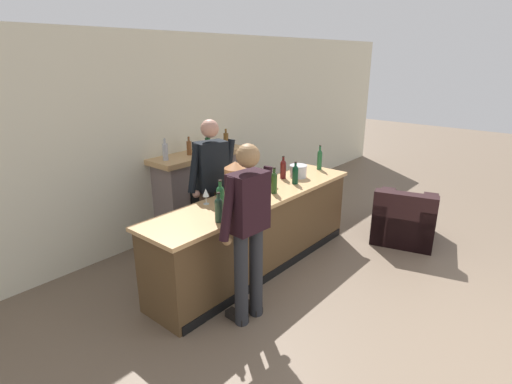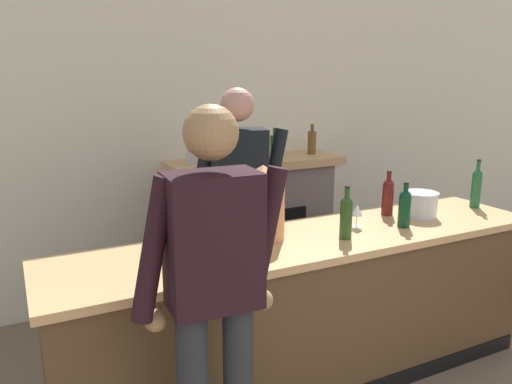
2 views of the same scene
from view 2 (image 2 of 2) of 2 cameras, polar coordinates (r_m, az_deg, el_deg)
The scene contains 16 objects.
wall_back_panel at distance 4.27m, azimuth -4.55°, elevation 6.98°, with size 12.00×0.07×2.75m.
bar_counter at distance 3.09m, azimuth 6.07°, elevation -13.29°, with size 3.02×0.69×0.93m.
fireplace_stone at distance 4.29m, azimuth -0.09°, elevation -3.63°, with size 1.47×0.52×1.45m.
potted_plant_corner at distance 5.42m, azimuth 20.26°, elevation -4.61°, with size 0.36×0.38×0.60m.
person_customer at distance 2.05m, azimuth -4.83°, elevation -12.27°, with size 0.66×0.32×1.75m.
person_bartender at distance 3.24m, azimuth -2.02°, elevation -2.19°, with size 0.64×0.37×1.77m.
copper_dispenser at distance 2.81m, azimuth 0.81°, elevation -1.14°, with size 0.25×0.29×0.43m.
ice_bucket_steel at distance 3.45m, azimuth 18.25°, elevation -1.32°, with size 0.23×0.23×0.16m.
wine_bottle_port_short at distance 2.87m, azimuth 10.27°, elevation -2.63°, with size 0.07×0.07×0.31m.
wine_bottle_merlot_tall at distance 2.52m, azimuth -5.62°, elevation -4.36°, with size 0.08×0.08×0.34m.
wine_bottle_burgundy_dark at distance 2.33m, azimuth -8.42°, elevation -6.50°, with size 0.08×0.08×0.30m.
wine_bottle_cabernet_heavy at distance 3.17m, azimuth 16.63°, elevation -1.64°, with size 0.07×0.07×0.28m.
wine_bottle_chardonnay_pale at distance 3.41m, azimuth 14.85°, elevation -0.36°, with size 0.08×0.08×0.30m.
wine_bottle_riesling_slim at distance 3.80m, azimuth 23.88°, elevation 0.58°, with size 0.07×0.07×0.34m.
wine_glass_near_bucket at distance 2.81m, azimuth -6.51°, elevation -3.14°, with size 0.07×0.07×0.18m.
wine_glass_front_right at distance 3.09m, azimuth 11.46°, elevation -2.18°, with size 0.07×0.07×0.15m.
Camera 2 is at (-1.59, 0.61, 1.85)m, focal length 35.00 mm.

